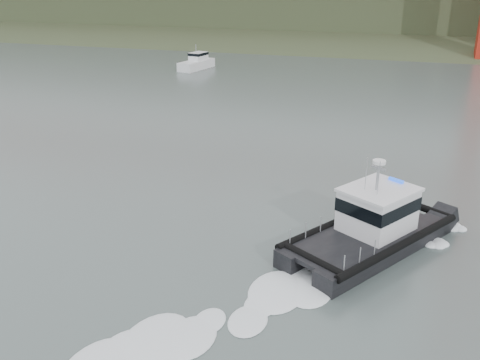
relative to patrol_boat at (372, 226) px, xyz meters
name	(u,v)px	position (x,y,z in m)	size (l,w,h in m)	color
ground	(233,287)	(-5.77, -5.86, -1.27)	(400.00, 400.00, 0.00)	#495754
patrol_boat	(372,226)	(0.00, 0.00, 0.00)	(8.73, 10.85, 5.06)	black
motorboat	(197,63)	(-29.28, 48.45, -0.33)	(3.63, 7.12, 3.74)	white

